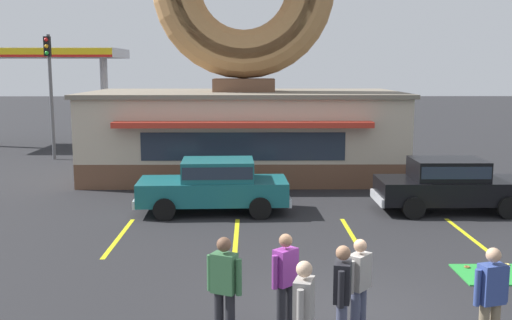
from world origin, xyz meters
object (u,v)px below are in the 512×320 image
Objects in this scene: car_teal at (215,184)px; pedestrian_crossing_woman at (304,314)px; pedestrian_beanie_man at (359,283)px; pedestrian_hooded_kid at (285,278)px; pedestrian_leather_jacket_man at (491,296)px; traffic_light_pole at (50,80)px; car_black at (450,183)px; pedestrian_clipboard_woman at (224,285)px; trash_bin at (429,175)px; pedestrian_blue_sweater_man at (342,294)px.

car_teal is 9.90m from pedestrian_crossing_woman.
pedestrian_beanie_man is at bearing 53.88° from pedestrian_crossing_woman.
pedestrian_leather_jacket_man is at bearing -15.29° from pedestrian_hooded_kid.
traffic_light_pole is at bearing 128.09° from car_teal.
pedestrian_leather_jacket_man is at bearing -104.82° from car_black.
traffic_light_pole reaches higher than pedestrian_beanie_man.
pedestrian_crossing_woman reaches higher than car_black.
pedestrian_clipboard_woman is (-4.00, 0.40, 0.04)m from pedestrian_leather_jacket_man.
trash_bin is (6.79, 12.13, -0.47)m from pedestrian_clipboard_woman.
car_teal is 8.80m from pedestrian_beanie_man.
pedestrian_clipboard_woman is at bearing -126.38° from car_black.
trash_bin is at bearing 83.65° from car_black.
pedestrian_crossing_woman reaches higher than pedestrian_blue_sweater_man.
pedestrian_hooded_kid is 0.96× the size of pedestrian_clipboard_woman.
car_teal is 2.75× the size of pedestrian_leather_jacket_man.
pedestrian_leather_jacket_man is 1.05× the size of pedestrian_beanie_man.
pedestrian_clipboard_woman is 13.91m from trash_bin.
pedestrian_beanie_man is (-4.25, -8.38, 0.01)m from car_black.
car_teal is 4.74× the size of trash_bin.
pedestrian_crossing_woman is at bearing -63.65° from traffic_light_pole.
pedestrian_crossing_woman is at bearing -118.30° from car_black.
car_black is 10.11m from pedestrian_blue_sweater_man.
pedestrian_beanie_man is at bearing -5.57° from pedestrian_hooded_kid.
pedestrian_clipboard_woman reaches higher than pedestrian_blue_sweater_man.
traffic_light_pole is at bearing 120.38° from pedestrian_beanie_man.
pedestrian_beanie_man reaches higher than car_black.
car_black is 11.11m from pedestrian_crossing_woman.
pedestrian_clipboard_woman is (-0.97, -0.42, 0.05)m from pedestrian_hooded_kid.
pedestrian_clipboard_woman is 1.08× the size of pedestrian_beanie_man.
car_black is 2.70× the size of pedestrian_blue_sweater_man.
pedestrian_hooded_kid reaches higher than car_teal.
pedestrian_clipboard_woman reaches higher than trash_bin.
pedestrian_blue_sweater_man reaches higher than pedestrian_hooded_kid.
pedestrian_crossing_woman is (-5.27, -9.78, 0.08)m from car_black.
pedestrian_hooded_kid is at bearing -116.40° from trash_bin.
traffic_light_pole is (-9.86, 18.72, 2.78)m from pedestrian_hooded_kid.
car_black is 0.99× the size of car_teal.
pedestrian_hooded_kid is at bearing 96.17° from pedestrian_crossing_woman.
pedestrian_blue_sweater_man is at bearing 50.33° from pedestrian_crossing_woman.
pedestrian_leather_jacket_man is (2.21, -0.10, -0.01)m from pedestrian_blue_sweater_man.
traffic_light_pole reaches higher than car_teal.
pedestrian_leather_jacket_man is at bearing -21.12° from pedestrian_beanie_man.
pedestrian_clipboard_woman is at bearing 170.37° from pedestrian_blue_sweater_man.
pedestrian_clipboard_woman is 0.30× the size of traffic_light_pole.
car_teal is at bearing 108.65° from pedestrian_beanie_man.
trash_bin is 0.17× the size of traffic_light_pole.
traffic_light_pole is at bearing 118.76° from pedestrian_blue_sweater_man.
car_black is at bearing -34.36° from traffic_light_pole.
pedestrian_hooded_kid is 0.97× the size of pedestrian_crossing_woman.
trash_bin is at bearing 68.10° from pedestrian_blue_sweater_man.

